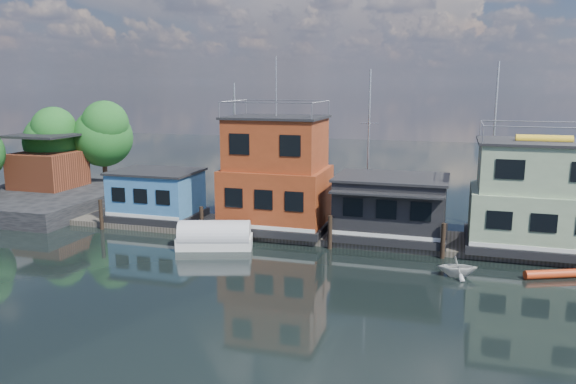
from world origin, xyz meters
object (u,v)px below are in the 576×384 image
(houseboat_blue, at_px, (157,195))
(dinghy_white, at_px, (457,267))
(houseboat_dark, at_px, (391,207))
(houseboat_red, at_px, (276,176))
(houseboat_green, at_px, (539,198))
(tarp_runabout, at_px, (215,237))
(red_kayak, at_px, (554,274))

(houseboat_blue, distance_m, dinghy_white, 22.71)
(houseboat_dark, bearing_deg, houseboat_red, 179.86)
(houseboat_red, distance_m, houseboat_green, 17.01)
(houseboat_green, height_order, tarp_runabout, houseboat_green)
(houseboat_dark, distance_m, red_kayak, 10.75)
(dinghy_white, bearing_deg, houseboat_dark, 26.29)
(houseboat_blue, bearing_deg, houseboat_dark, -0.06)
(dinghy_white, xyz_separation_m, tarp_runabout, (-15.04, 1.15, 0.15))
(houseboat_blue, relative_size, red_kayak, 1.93)
(dinghy_white, bearing_deg, houseboat_red, 54.18)
(tarp_runabout, bearing_deg, houseboat_green, -3.63)
(houseboat_dark, height_order, red_kayak, houseboat_dark)
(houseboat_blue, xyz_separation_m, houseboat_red, (9.50, 0.00, 1.90))
(dinghy_white, bearing_deg, red_kayak, -86.58)
(houseboat_green, bearing_deg, houseboat_blue, -180.00)
(houseboat_blue, relative_size, dinghy_white, 2.94)
(houseboat_green, xyz_separation_m, dinghy_white, (-4.63, -5.91, -2.98))
(houseboat_red, bearing_deg, houseboat_green, 0.00)
(houseboat_dark, relative_size, dinghy_white, 3.40)
(houseboat_green, height_order, red_kayak, houseboat_green)
(red_kayak, xyz_separation_m, tarp_runabout, (-20.11, -0.09, 0.48))
(houseboat_green, bearing_deg, houseboat_dark, -179.88)
(houseboat_green, bearing_deg, red_kayak, -84.61)
(houseboat_red, height_order, dinghy_white, houseboat_red)
(houseboat_blue, distance_m, houseboat_dark, 17.50)
(houseboat_dark, distance_m, houseboat_green, 9.07)
(houseboat_red, bearing_deg, houseboat_dark, -0.14)
(houseboat_blue, relative_size, houseboat_red, 0.54)
(houseboat_dark, bearing_deg, houseboat_green, 0.12)
(dinghy_white, bearing_deg, houseboat_blue, 64.59)
(tarp_runabout, bearing_deg, dinghy_white, -21.61)
(houseboat_red, distance_m, red_kayak, 18.47)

